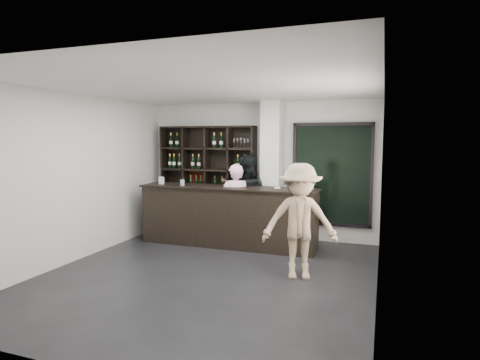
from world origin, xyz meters
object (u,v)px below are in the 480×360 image
at_px(tasting_counter, 228,216).
at_px(taster_pink, 235,205).
at_px(wine_shelf, 208,180).
at_px(taster_black, 247,199).
at_px(customer, 300,221).

relative_size(tasting_counter, taster_pink, 2.20).
bearing_deg(taster_pink, tasting_counter, 17.02).
relative_size(wine_shelf, taster_black, 1.34).
height_order(taster_black, customer, taster_black).
bearing_deg(wine_shelf, tasting_counter, -45.53).
relative_size(tasting_counter, taster_black, 2.00).
height_order(wine_shelf, taster_black, wine_shelf).
bearing_deg(customer, taster_pink, 120.54).
distance_m(taster_pink, taster_black, 0.38).
bearing_deg(tasting_counter, taster_pink, 38.37).
bearing_deg(tasting_counter, wine_shelf, 134.16).
relative_size(taster_black, customer, 1.02).
distance_m(taster_black, customer, 2.32).
height_order(taster_pink, customer, customer).
distance_m(wine_shelf, tasting_counter, 1.29).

